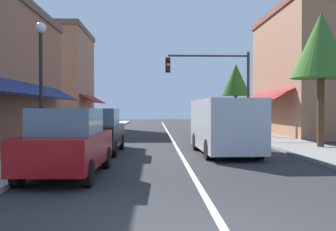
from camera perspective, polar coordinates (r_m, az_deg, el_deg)
ground_plane at (r=23.02m, az=0.46°, el=-3.36°), size 80.00×80.00×0.00m
sidewalk_left at (r=23.43m, az=-13.13°, el=-3.16°), size 2.60×56.00×0.12m
sidewalk_right at (r=23.90m, az=13.77°, el=-3.08°), size 2.60×56.00×0.12m
lane_center_stripe at (r=23.02m, az=0.46°, el=-3.35°), size 0.14×52.00×0.01m
storefront_right_block at (r=27.27m, az=21.35°, el=5.99°), size 7.26×10.20×8.30m
storefront_far_left at (r=34.00m, az=-15.90°, el=5.21°), size 5.92×8.20×8.52m
parked_car_nearest_left at (r=10.21m, az=-14.79°, el=-3.97°), size 1.87×4.15×1.77m
parked_car_second_left at (r=15.32m, az=-10.47°, el=-2.29°), size 1.82×4.12×1.77m
van_in_lane at (r=14.82m, az=8.44°, el=-1.36°), size 2.11×5.23×2.12m
traffic_signal_mast_arm at (r=23.69m, az=7.53°, el=5.54°), size 5.22×0.50×5.27m
street_lamp_left_near at (r=13.69m, az=-18.52°, el=6.86°), size 0.36×0.36×4.69m
tree_right_near at (r=17.90m, az=21.96°, el=9.61°), size 2.58×2.58×5.92m
tree_right_far at (r=33.24m, az=10.13°, el=5.23°), size 2.48×2.48×5.61m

